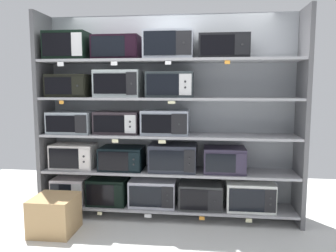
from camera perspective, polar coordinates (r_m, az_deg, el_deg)
name	(u,v)px	position (r m, az deg, el deg)	size (l,w,h in m)	color
back_panel	(170,115)	(4.24, 0.39, 1.86)	(3.27, 0.04, 2.51)	#9EA3A8
upright_left	(45,116)	(4.45, -20.47, 1.66)	(0.05, 0.47, 2.51)	#5B5B5E
upright_right	(302,119)	(4.11, 22.20, 1.21)	(0.05, 0.47, 2.51)	#5B5B5E
shelf_0	(168,206)	(4.24, 0.00, -13.69)	(3.07, 0.47, 0.03)	#99999E
microwave_0	(71,190)	(4.49, -16.49, -10.49)	(0.42, 0.34, 0.31)	silver
microwave_1	(109,190)	(4.33, -10.26, -10.89)	(0.48, 0.39, 0.32)	black
microwave_2	(153,192)	(4.20, -2.59, -11.34)	(0.57, 0.39, 0.32)	#B0B1C0
microwave_3	(201,195)	(4.16, 5.67, -11.73)	(0.52, 0.42, 0.30)	#2D2F30
microwave_4	(250,195)	(4.18, 13.95, -11.51)	(0.57, 0.41, 0.34)	silver
price_tag_0	(64,212)	(4.36, -17.54, -14.03)	(0.06, 0.00, 0.04)	white
price_tag_1	(100,213)	(4.20, -11.75, -14.60)	(0.06, 0.00, 0.04)	beige
price_tag_2	(148,216)	(4.06, -3.49, -15.26)	(0.08, 0.00, 0.04)	white
price_tag_3	(202,218)	(4.01, 5.88, -15.60)	(0.06, 0.00, 0.04)	orange
price_tag_4	(249,221)	(4.04, 13.82, -15.60)	(0.07, 0.00, 0.05)	beige
shelf_1	(168,171)	(4.10, 0.00, -7.83)	(3.07, 0.47, 0.03)	#99999E
microwave_5	(74,156)	(4.36, -15.97, -4.98)	(0.54, 0.34, 0.30)	silver
microwave_6	(122,158)	(4.17, -7.94, -5.49)	(0.53, 0.40, 0.28)	black
microwave_7	(173,157)	(4.05, 0.88, -5.42)	(0.57, 0.41, 0.33)	#272A35
microwave_8	(224,160)	(4.04, 9.73, -5.76)	(0.49, 0.39, 0.30)	#2D263A
shelf_2	(168,135)	(4.01, 0.00, -1.63)	(3.07, 0.47, 0.03)	#99999E
microwave_9	(72,122)	(4.30, -16.21, 0.65)	(0.53, 0.42, 0.27)	#98A4AB
microwave_10	(118,122)	(4.11, -8.71, 0.61)	(0.54, 0.34, 0.27)	#32292E
microwave_11	(166,122)	(3.99, -0.43, 0.66)	(0.56, 0.38, 0.29)	#969EAD
price_tag_5	(115,141)	(3.90, -9.14, -2.57)	(0.08, 0.00, 0.04)	beige
price_tag_6	(162,142)	(3.79, -1.04, -2.74)	(0.08, 0.00, 0.04)	beige
shelf_3	(168,99)	(3.97, 0.00, 4.77)	(3.07, 0.47, 0.03)	#99999E
microwave_12	(70,86)	(4.28, -16.57, 6.69)	(0.51, 0.40, 0.28)	black
microwave_13	(118,84)	(4.08, -8.58, 7.25)	(0.55, 0.37, 0.33)	#B2BFBE
microwave_14	(170,85)	(3.96, 0.36, 7.17)	(0.55, 0.37, 0.30)	#2C3437
price_tag_7	(61,102)	(4.08, -17.96, 3.92)	(0.05, 0.00, 0.04)	orange
price_tag_8	(172,102)	(3.73, 0.63, 4.10)	(0.08, 0.00, 0.03)	beige
shelf_4	(168,61)	(3.98, 0.00, 11.22)	(3.07, 0.47, 0.03)	#99999E
microwave_15	(69,47)	(4.31, -16.78, 13.01)	(0.51, 0.43, 0.33)	black
microwave_16	(117,48)	(4.11, -8.86, 13.20)	(0.56, 0.34, 0.28)	black
microwave_17	(169,45)	(3.99, 0.16, 13.79)	(0.57, 0.43, 0.33)	#9AA1AE
microwave_18	(223,47)	(3.97, 9.56, 13.33)	(0.57, 0.44, 0.27)	black
price_tag_9	(60,64)	(4.08, -18.11, 10.16)	(0.08, 0.00, 0.05)	white
price_tag_10	(114,63)	(3.86, -9.32, 10.64)	(0.08, 0.00, 0.05)	white
price_tag_11	(168,63)	(3.74, 0.02, 10.89)	(0.07, 0.00, 0.04)	white
price_tag_12	(227,62)	(3.72, 10.23, 10.81)	(0.06, 0.00, 0.04)	orange
shipping_carton	(55,215)	(4.00, -19.02, -14.28)	(0.46, 0.46, 0.41)	tan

